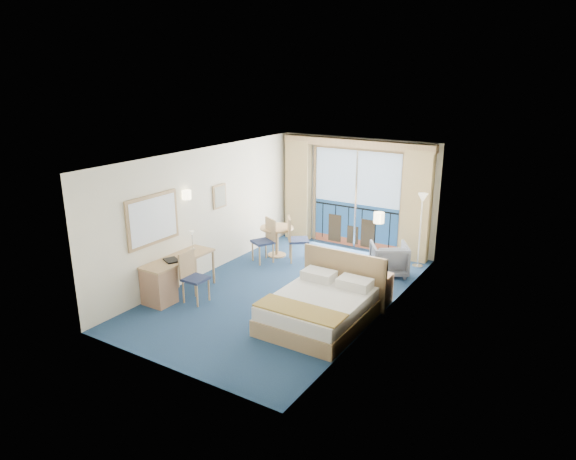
% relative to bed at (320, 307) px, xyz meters
% --- Properties ---
extents(floor, '(6.50, 6.50, 0.00)m').
position_rel_bed_xyz_m(floor, '(-1.22, 0.82, -0.29)').
color(floor, navy).
rests_on(floor, ground).
extents(room_walls, '(4.04, 6.54, 2.72)m').
position_rel_bed_xyz_m(room_walls, '(-1.22, 0.82, 1.49)').
color(room_walls, white).
rests_on(room_walls, ground).
extents(balcony_door, '(2.36, 0.03, 2.52)m').
position_rel_bed_xyz_m(balcony_door, '(-1.23, 4.04, 0.85)').
color(balcony_door, navy).
rests_on(balcony_door, room_walls).
extents(curtain_left, '(0.65, 0.22, 2.55)m').
position_rel_bed_xyz_m(curtain_left, '(-2.77, 3.89, 0.98)').
color(curtain_left, tan).
rests_on(curtain_left, room_walls).
extents(curtain_right, '(0.65, 0.22, 2.55)m').
position_rel_bed_xyz_m(curtain_right, '(0.33, 3.89, 0.98)').
color(curtain_right, tan).
rests_on(curtain_right, room_walls).
extents(pelmet, '(3.80, 0.25, 0.18)m').
position_rel_bed_xyz_m(pelmet, '(-1.22, 3.92, 2.29)').
color(pelmet, tan).
rests_on(pelmet, room_walls).
extents(mirror, '(0.05, 1.25, 0.95)m').
position_rel_bed_xyz_m(mirror, '(-3.19, -0.68, 1.26)').
color(mirror, tan).
rests_on(mirror, room_walls).
extents(wall_print, '(0.04, 0.42, 0.52)m').
position_rel_bed_xyz_m(wall_print, '(-3.19, 1.27, 1.31)').
color(wall_print, tan).
rests_on(wall_print, room_walls).
extents(sconce_left, '(0.18, 0.18, 0.18)m').
position_rel_bed_xyz_m(sconce_left, '(-3.16, 0.22, 1.56)').
color(sconce_left, beige).
rests_on(sconce_left, room_walls).
extents(sconce_right, '(0.18, 0.18, 0.18)m').
position_rel_bed_xyz_m(sconce_right, '(0.72, 0.67, 1.56)').
color(sconce_right, beige).
rests_on(sconce_right, room_walls).
extents(bed, '(1.66, 1.97, 1.04)m').
position_rel_bed_xyz_m(bed, '(0.00, 0.00, 0.00)').
color(bed, tan).
rests_on(bed, ground).
extents(nightstand, '(0.45, 0.42, 0.58)m').
position_rel_bed_xyz_m(nightstand, '(0.54, 1.28, -0.00)').
color(nightstand, '#996E51').
rests_on(nightstand, ground).
extents(phone, '(0.19, 0.15, 0.08)m').
position_rel_bed_xyz_m(phone, '(0.56, 1.29, 0.33)').
color(phone, silver).
rests_on(phone, nightstand).
extents(armchair, '(1.03, 1.04, 0.69)m').
position_rel_bed_xyz_m(armchair, '(0.18, 2.76, 0.05)').
color(armchair, '#4B505B').
rests_on(armchair, ground).
extents(floor_lamp, '(0.23, 0.23, 1.68)m').
position_rel_bed_xyz_m(floor_lamp, '(0.57, 3.52, 0.98)').
color(floor_lamp, silver).
rests_on(floor_lamp, ground).
extents(desk, '(0.54, 1.58, 0.74)m').
position_rel_bed_xyz_m(desk, '(-2.94, -0.78, 0.12)').
color(desk, tan).
rests_on(desk, ground).
extents(desk_chair, '(0.43, 0.42, 0.97)m').
position_rel_bed_xyz_m(desk_chair, '(-2.49, -0.48, 0.25)').
color(desk_chair, '#212B4D').
rests_on(desk_chair, ground).
extents(folder, '(0.38, 0.34, 0.03)m').
position_rel_bed_xyz_m(folder, '(-2.92, -0.55, 0.46)').
color(folder, black).
rests_on(folder, desk).
extents(desk_lamp, '(0.11, 0.11, 0.40)m').
position_rel_bed_xyz_m(desk_lamp, '(-2.98, 0.11, 0.75)').
color(desk_lamp, silver).
rests_on(desk_lamp, desk).
extents(round_table, '(0.78, 0.78, 0.70)m').
position_rel_bed_xyz_m(round_table, '(-2.51, 2.47, 0.24)').
color(round_table, tan).
rests_on(round_table, ground).
extents(table_chair_a, '(0.63, 0.63, 1.04)m').
position_rel_bed_xyz_m(table_chair_a, '(-1.97, 2.39, 0.30)').
color(table_chair_a, '#212B4D').
rests_on(table_chair_a, ground).
extents(table_chair_b, '(0.58, 0.59, 1.00)m').
position_rel_bed_xyz_m(table_chair_b, '(-2.51, 2.03, 0.27)').
color(table_chair_b, '#212B4D').
rests_on(table_chair_b, ground).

